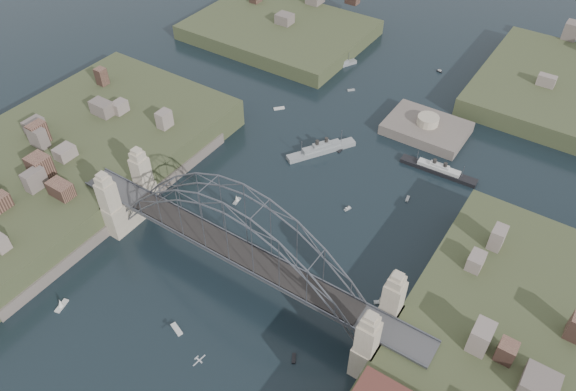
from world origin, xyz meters
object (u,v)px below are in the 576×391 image
Objects in this scene: naval_cruiser_far at (338,66)px; ocean_liner at (438,170)px; bridge at (237,239)px; naval_cruiser_near at (321,150)px; fort_island at (425,134)px.

naval_cruiser_far is 57.63m from ocean_liner.
bridge is 4.65× the size of naval_cruiser_near.
naval_cruiser_near is 0.89× the size of ocean_liner.
fort_island is at bearing 50.20° from naval_cruiser_near.
ocean_liner is (48.09, -31.76, 0.03)m from naval_cruiser_far.
fort_island is at bearing -24.41° from naval_cruiser_far.
naval_cruiser_far is at bearing 114.25° from naval_cruiser_near.
ocean_liner is at bearing 68.87° from bridge.
fort_island reaches higher than naval_cruiser_far.
bridge reaches higher than ocean_liner.
bridge is 92.16m from naval_cruiser_far.
naval_cruiser_far is at bearing 106.88° from bridge.
naval_cruiser_near is at bearing -65.75° from naval_cruiser_far.
bridge reaches higher than naval_cruiser_far.
fort_island is (12.00, 70.00, -12.66)m from bridge.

